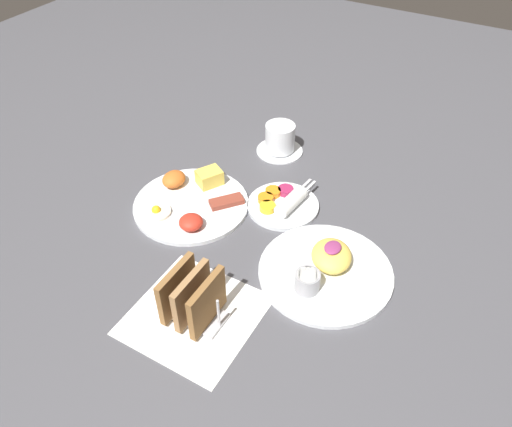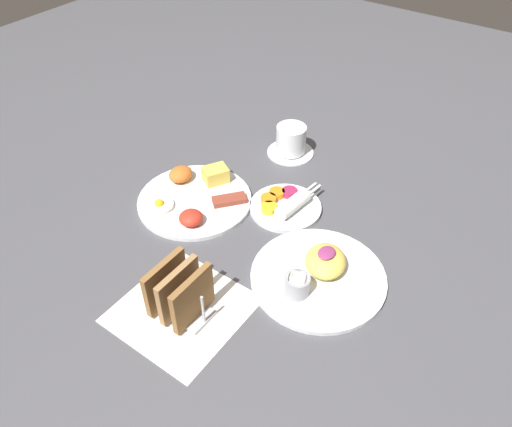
% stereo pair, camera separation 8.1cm
% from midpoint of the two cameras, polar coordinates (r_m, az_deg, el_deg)
% --- Properties ---
extents(ground_plane, '(3.00, 3.00, 0.00)m').
position_cam_midpoint_polar(ground_plane, '(1.04, 1.76, -4.04)').
color(ground_plane, '#47474C').
extents(napkin_flat, '(0.22, 0.22, 0.00)m').
position_cam_midpoint_polar(napkin_flat, '(0.94, -5.97, -10.95)').
color(napkin_flat, white).
rests_on(napkin_flat, ground_plane).
extents(plate_breakfast, '(0.26, 0.26, 0.05)m').
position_cam_midpoint_polar(plate_breakfast, '(1.15, -5.04, 1.85)').
color(plate_breakfast, white).
rests_on(plate_breakfast, ground_plane).
extents(plate_condiments, '(0.17, 0.16, 0.04)m').
position_cam_midpoint_polar(plate_condiments, '(1.13, 5.46, 0.89)').
color(plate_condiments, white).
rests_on(plate_condiments, ground_plane).
extents(plate_foreground, '(0.26, 0.26, 0.06)m').
position_cam_midpoint_polar(plate_foreground, '(0.98, 9.50, -6.85)').
color(plate_foreground, white).
rests_on(plate_foreground, ground_plane).
extents(toast_rack, '(0.10, 0.12, 0.10)m').
position_cam_midpoint_polar(toast_rack, '(0.90, -6.20, -9.01)').
color(toast_rack, '#B7B7BC').
rests_on(toast_rack, ground_plane).
extents(coffee_cup, '(0.12, 0.12, 0.08)m').
position_cam_midpoint_polar(coffee_cup, '(1.29, 5.83, 8.15)').
color(coffee_cup, white).
rests_on(coffee_cup, ground_plane).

